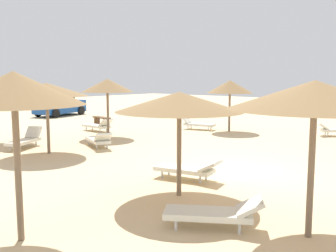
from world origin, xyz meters
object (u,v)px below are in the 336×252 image
(lounger_0, at_px, (98,125))
(lounger_6, at_px, (336,130))
(parked_car, at_px, (60,105))
(lounger_5, at_px, (215,213))
(parasol_3, at_px, (230,87))
(parasol_5, at_px, (315,95))
(parasol_4, at_px, (179,102))
(parasol_1, at_px, (14,79))
(lounger_2, at_px, (99,140))
(lounger_1, at_px, (25,140))
(parasol_0, at_px, (107,86))
(parasol_2, at_px, (47,90))
(lounger_3, at_px, (197,124))
(bench_1, at_px, (102,119))
(lounger_4, at_px, (188,169))
(parasol_9, at_px, (14,89))

(lounger_0, xyz_separation_m, lounger_6, (6.55, -10.36, -0.00))
(parked_car, bearing_deg, lounger_6, -81.43)
(lounger_0, bearing_deg, lounger_5, -120.68)
(parasol_3, height_order, lounger_0, parasol_3)
(parasol_3, distance_m, parasol_5, 13.93)
(parasol_4, height_order, parked_car, parasol_4)
(parasol_1, distance_m, lounger_0, 5.10)
(lounger_2, height_order, parked_car, parked_car)
(lounger_5, bearing_deg, lounger_1, 78.54)
(parasol_0, relative_size, parasol_2, 0.91)
(lounger_3, bearing_deg, lounger_1, 166.64)
(lounger_0, distance_m, lounger_3, 5.47)
(parasol_1, height_order, parasol_5, parasol_1)
(lounger_2, bearing_deg, lounger_5, -116.34)
(bench_1, bearing_deg, lounger_1, -153.58)
(parasol_1, relative_size, lounger_4, 1.58)
(lounger_0, xyz_separation_m, lounger_2, (-3.04, -3.71, -0.00))
(parasol_5, relative_size, lounger_3, 1.57)
(parasol_5, distance_m, lounger_3, 14.84)
(parasol_2, distance_m, lounger_0, 6.44)
(parasol_0, xyz_separation_m, lounger_0, (0.88, 1.86, -2.18))
(parasol_0, bearing_deg, parasol_9, -138.64)
(parasol_0, bearing_deg, parasol_1, 148.55)
(lounger_3, xyz_separation_m, lounger_4, (-8.81, -6.04, -0.01))
(lounger_5, bearing_deg, parasol_1, 77.35)
(parasol_2, relative_size, bench_1, 2.01)
(parasol_2, distance_m, lounger_2, 3.01)
(parasol_2, bearing_deg, bench_1, 36.71)
(lounger_3, bearing_deg, lounger_0, 138.26)
(lounger_4, bearing_deg, parasol_5, -113.31)
(lounger_0, xyz_separation_m, parked_car, (3.66, 8.84, 0.50))
(parasol_9, height_order, lounger_3, parasol_9)
(parasol_9, bearing_deg, parasol_0, 41.36)
(parasol_0, relative_size, lounger_6, 1.46)
(parasol_2, xyz_separation_m, lounger_1, (0.05, 1.80, -2.12))
(lounger_1, relative_size, bench_1, 1.25)
(parasol_5, bearing_deg, parasol_3, 37.10)
(parasol_9, bearing_deg, parasol_4, -7.72)
(parasol_3, height_order, lounger_1, parasol_3)
(parasol_1, bearing_deg, parasol_3, -32.26)
(lounger_2, xyz_separation_m, parked_car, (6.70, 12.54, 0.51))
(bench_1, bearing_deg, lounger_6, -69.88)
(parasol_1, xyz_separation_m, parasol_4, (-1.63, -10.72, -0.48))
(parasol_0, bearing_deg, parasol_3, -32.77)
(parasol_9, distance_m, parked_car, 23.24)
(lounger_4, distance_m, lounger_6, 11.31)
(parasol_3, height_order, parked_car, parasol_3)
(lounger_4, xyz_separation_m, bench_1, (6.74, 11.74, 0.04))
(parasol_0, xyz_separation_m, lounger_6, (7.44, -8.50, -2.18))
(parasol_1, height_order, parasol_3, parasol_1)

